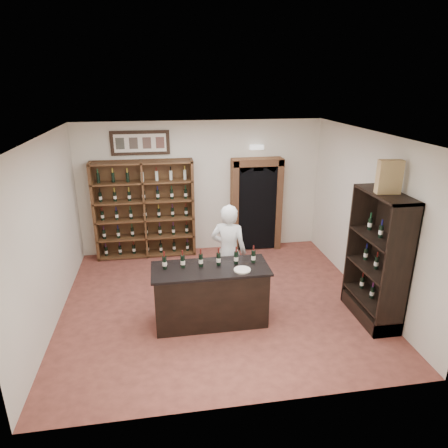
{
  "coord_description": "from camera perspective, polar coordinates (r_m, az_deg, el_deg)",
  "views": [
    {
      "loc": [
        -0.9,
        -6.31,
        3.83
      ],
      "look_at": [
        0.17,
        0.3,
        1.4
      ],
      "focal_mm": 32.0,
      "sensor_mm": 36.0,
      "label": 1
    }
  ],
  "objects": [
    {
      "name": "wall_back",
      "position": [
        9.16,
        -3.24,
        5.21
      ],
      "size": [
        5.5,
        0.04,
        3.0
      ],
      "primitive_type": "cube",
      "color": "silver",
      "rests_on": "ground"
    },
    {
      "name": "counter_bottle_0",
      "position": [
        6.39,
        -8.49,
        -5.48
      ],
      "size": [
        0.07,
        0.07,
        0.3
      ],
      "color": "black",
      "rests_on": "tasting_counter"
    },
    {
      "name": "plate",
      "position": [
        6.32,
        2.62,
        -6.56
      ],
      "size": [
        0.27,
        0.27,
        0.02
      ],
      "primitive_type": "cylinder",
      "color": "silver",
      "rests_on": "tasting_counter"
    },
    {
      "name": "counter_bottle_3",
      "position": [
        6.45,
        -0.78,
        -5.01
      ],
      "size": [
        0.07,
        0.07,
        0.3
      ],
      "color": "black",
      "rests_on": "tasting_counter"
    },
    {
      "name": "counter_bottle_1",
      "position": [
        6.4,
        -5.91,
        -5.33
      ],
      "size": [
        0.07,
        0.07,
        0.3
      ],
      "color": "black",
      "rests_on": "tasting_counter"
    },
    {
      "name": "side_cabinet",
      "position": [
        7.11,
        20.93,
        -7.11
      ],
      "size": [
        0.48,
        1.2,
        2.2
      ],
      "color": "black",
      "rests_on": "ground"
    },
    {
      "name": "framed_picture",
      "position": [
        8.88,
        -11.88,
        11.27
      ],
      "size": [
        1.25,
        0.04,
        0.52
      ],
      "primitive_type": "cube",
      "color": "black",
      "rests_on": "wall_back"
    },
    {
      "name": "wine_shelf",
      "position": [
        9.08,
        -11.27,
        2.07
      ],
      "size": [
        2.2,
        0.38,
        2.2
      ],
      "color": "brown",
      "rests_on": "ground"
    },
    {
      "name": "tasting_counter",
      "position": [
        6.65,
        -1.91,
        -10.14
      ],
      "size": [
        1.88,
        0.78,
        1.0
      ],
      "color": "black",
      "rests_on": "ground"
    },
    {
      "name": "counter_bottle_5",
      "position": [
        6.55,
        4.23,
        -4.66
      ],
      "size": [
        0.07,
        0.07,
        0.3
      ],
      "color": "black",
      "rests_on": "tasting_counter"
    },
    {
      "name": "wine_crate",
      "position": [
        6.51,
        22.54,
        6.23
      ],
      "size": [
        0.38,
        0.19,
        0.51
      ],
      "primitive_type": "cube",
      "rotation": [
        0.0,
        0.0,
        -0.13
      ],
      "color": "tan",
      "rests_on": "side_cabinet"
    },
    {
      "name": "counter_bottle_4",
      "position": [
        6.49,
        1.74,
        -4.84
      ],
      "size": [
        0.07,
        0.07,
        0.3
      ],
      "color": "black",
      "rests_on": "tasting_counter"
    },
    {
      "name": "wall_right",
      "position": [
        7.66,
        19.84,
        1.03
      ],
      "size": [
        0.04,
        5.0,
        3.0
      ],
      "primitive_type": "cube",
      "color": "silver",
      "rests_on": "ground"
    },
    {
      "name": "counter_bottle_2",
      "position": [
        6.42,
        -3.33,
        -5.17
      ],
      "size": [
        0.07,
        0.07,
        0.3
      ],
      "color": "black",
      "rests_on": "tasting_counter"
    },
    {
      "name": "wall_left",
      "position": [
        6.98,
        -23.94,
        -1.34
      ],
      "size": [
        0.04,
        5.0,
        3.0
      ],
      "primitive_type": "cube",
      "color": "silver",
      "rests_on": "ground"
    },
    {
      "name": "shopkeeper",
      "position": [
        7.21,
        0.66,
        -4.03
      ],
      "size": [
        0.77,
        0.64,
        1.79
      ],
      "primitive_type": "imported",
      "rotation": [
        0.0,
        0.0,
        2.75
      ],
      "color": "white",
      "rests_on": "ground"
    },
    {
      "name": "emergency_light",
      "position": [
        9.11,
        4.69,
        10.88
      ],
      "size": [
        0.3,
        0.1,
        0.1
      ],
      "primitive_type": "cube",
      "color": "white",
      "rests_on": "wall_back"
    },
    {
      "name": "ceiling",
      "position": [
        6.43,
        -1.06,
        12.54
      ],
      "size": [
        5.5,
        5.5,
        0.0
      ],
      "primitive_type": "plane",
      "rotation": [
        3.14,
        0.0,
        0.0
      ],
      "color": "white",
      "rests_on": "wall_back"
    },
    {
      "name": "floor",
      "position": [
        7.44,
        -0.91,
        -11.02
      ],
      "size": [
        5.5,
        5.5,
        0.0
      ],
      "primitive_type": "plane",
      "color": "#96493C",
      "rests_on": "ground"
    },
    {
      "name": "arched_doorway",
      "position": [
        9.3,
        4.61,
        3.09
      ],
      "size": [
        1.17,
        0.35,
        2.17
      ],
      "color": "black",
      "rests_on": "ground"
    }
  ]
}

